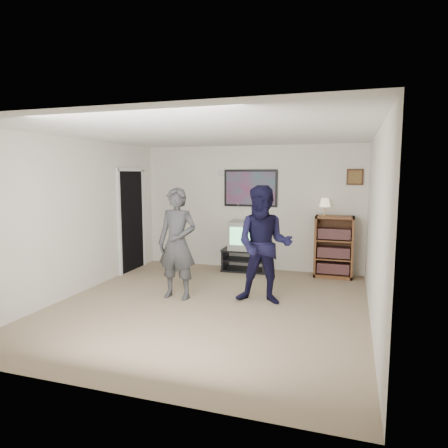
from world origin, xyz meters
The scene contains 13 objects.
room_shell centered at (0.00, 0.35, 1.25)m, with size 4.51×5.00×2.51m.
media_stand centered at (-0.04, 2.23, 0.22)m, with size 0.91×0.53×0.44m.
crt_television centered at (-0.01, 2.23, 0.72)m, with size 0.66×0.56×0.56m, color gray, non-canonical shape.
bookshelf centered at (1.67, 2.28, 0.58)m, with size 0.70×0.40×1.16m, color #5E2E1C, non-canonical shape.
table_lamp centered at (1.48, 2.28, 1.32)m, with size 0.21×0.21×0.33m, color beige, non-canonical shape.
person_tall centered at (-0.60, 0.21, 0.87)m, with size 0.63×0.42×1.73m, color #343437.
person_short centered at (0.74, 0.38, 0.89)m, with size 0.86×0.67×1.77m, color black.
controller_left centered at (-0.59, 0.42, 1.25)m, with size 0.03×0.11×0.03m, color white.
controller_right centered at (0.76, 0.60, 1.04)m, with size 0.03×0.12×0.03m, color white.
poster centered at (0.00, 2.48, 1.65)m, with size 1.10×0.03×0.75m, color black.
air_vent centered at (-0.55, 2.48, 1.95)m, with size 0.28×0.02×0.14m, color white.
small_picture centered at (2.00, 2.48, 1.88)m, with size 0.30×0.03×0.30m, color #3D2513.
doorway centered at (-2.23, 1.60, 1.00)m, with size 0.03×0.85×2.00m, color black.
Camera 1 is at (1.95, -5.38, 1.95)m, focal length 32.00 mm.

